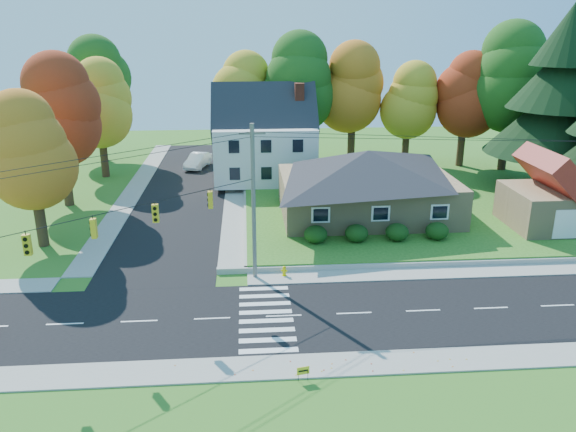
% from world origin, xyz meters
% --- Properties ---
extents(ground, '(120.00, 120.00, 0.00)m').
position_xyz_m(ground, '(0.00, 0.00, 0.00)').
color(ground, '#3D7923').
extents(road_main, '(90.00, 8.00, 0.02)m').
position_xyz_m(road_main, '(0.00, 0.00, 0.01)').
color(road_main, black).
rests_on(road_main, ground).
extents(road_cross, '(8.00, 44.00, 0.02)m').
position_xyz_m(road_cross, '(-8.00, 26.00, 0.01)').
color(road_cross, black).
rests_on(road_cross, ground).
extents(sidewalk_north, '(90.00, 2.00, 0.08)m').
position_xyz_m(sidewalk_north, '(0.00, 5.00, 0.04)').
color(sidewalk_north, '#9C9A90').
rests_on(sidewalk_north, ground).
extents(sidewalk_south, '(90.00, 2.00, 0.08)m').
position_xyz_m(sidewalk_south, '(0.00, -5.00, 0.04)').
color(sidewalk_south, '#9C9A90').
rests_on(sidewalk_south, ground).
extents(lawn, '(30.00, 30.00, 0.50)m').
position_xyz_m(lawn, '(13.00, 21.00, 0.25)').
color(lawn, '#3D7923').
rests_on(lawn, ground).
extents(ranch_house, '(14.60, 10.60, 5.40)m').
position_xyz_m(ranch_house, '(8.00, 16.00, 3.27)').
color(ranch_house, tan).
rests_on(ranch_house, lawn).
extents(colonial_house, '(10.40, 8.40, 9.60)m').
position_xyz_m(colonial_house, '(0.04, 28.00, 4.58)').
color(colonial_house, silver).
rests_on(colonial_house, lawn).
extents(garage, '(7.30, 6.30, 4.60)m').
position_xyz_m(garage, '(22.00, 11.99, 2.84)').
color(garage, tan).
rests_on(garage, lawn).
extents(hedge_row, '(10.70, 1.70, 1.27)m').
position_xyz_m(hedge_row, '(7.50, 9.80, 1.14)').
color(hedge_row, '#163A10').
rests_on(hedge_row, lawn).
extents(traffic_infrastructure, '(38.10, 10.66, 10.00)m').
position_xyz_m(traffic_infrastructure, '(-0.15, 1.35, 5.15)').
color(traffic_infrastructure, '#666059').
rests_on(traffic_infrastructure, ground).
extents(tree_lot_0, '(6.72, 6.72, 12.51)m').
position_xyz_m(tree_lot_0, '(-2.00, 34.00, 8.31)').
color(tree_lot_0, '#3F2A19').
rests_on(tree_lot_0, lawn).
extents(tree_lot_1, '(7.84, 7.84, 14.60)m').
position_xyz_m(tree_lot_1, '(4.00, 33.00, 9.61)').
color(tree_lot_1, '#3F2A19').
rests_on(tree_lot_1, lawn).
extents(tree_lot_2, '(7.28, 7.28, 13.56)m').
position_xyz_m(tree_lot_2, '(10.00, 34.00, 8.96)').
color(tree_lot_2, '#3F2A19').
rests_on(tree_lot_2, lawn).
extents(tree_lot_3, '(6.16, 6.16, 11.47)m').
position_xyz_m(tree_lot_3, '(16.00, 33.00, 7.65)').
color(tree_lot_3, '#3F2A19').
rests_on(tree_lot_3, lawn).
extents(tree_lot_4, '(6.72, 6.72, 12.51)m').
position_xyz_m(tree_lot_4, '(22.00, 32.00, 8.31)').
color(tree_lot_4, '#3F2A19').
rests_on(tree_lot_4, lawn).
extents(tree_lot_5, '(8.40, 8.40, 15.64)m').
position_xyz_m(tree_lot_5, '(26.00, 30.00, 10.27)').
color(tree_lot_5, '#3F2A19').
rests_on(tree_lot_5, lawn).
extents(conifer_east_a, '(12.80, 12.80, 16.96)m').
position_xyz_m(conifer_east_a, '(27.00, 22.00, 9.39)').
color(conifer_east_a, '#3F2A19').
rests_on(conifer_east_a, lawn).
extents(tree_west_0, '(6.16, 6.16, 11.47)m').
position_xyz_m(tree_west_0, '(-17.00, 12.00, 7.15)').
color(tree_west_0, '#3F2A19').
rests_on(tree_west_0, ground).
extents(tree_west_1, '(7.28, 7.28, 13.56)m').
position_xyz_m(tree_west_1, '(-18.00, 22.00, 8.46)').
color(tree_west_1, '#3F2A19').
rests_on(tree_west_1, ground).
extents(tree_west_2, '(6.72, 6.72, 12.51)m').
position_xyz_m(tree_west_2, '(-17.00, 32.00, 7.81)').
color(tree_west_2, '#3F2A19').
rests_on(tree_west_2, ground).
extents(tree_west_3, '(7.84, 7.84, 14.60)m').
position_xyz_m(tree_west_3, '(-19.00, 40.00, 9.11)').
color(tree_west_3, '#3F2A19').
rests_on(tree_west_3, ground).
extents(white_car, '(3.00, 5.26, 1.64)m').
position_xyz_m(white_car, '(-7.39, 35.18, 0.84)').
color(white_car, white).
rests_on(white_car, road_cross).
extents(fire_hydrant, '(0.42, 0.33, 0.74)m').
position_xyz_m(fire_hydrant, '(0.39, 5.22, 0.35)').
color(fire_hydrant, '#D4BD00').
rests_on(fire_hydrant, ground).
extents(yard_sign, '(0.59, 0.14, 0.74)m').
position_xyz_m(yard_sign, '(0.47, -6.11, 0.53)').
color(yard_sign, black).
rests_on(yard_sign, ground).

